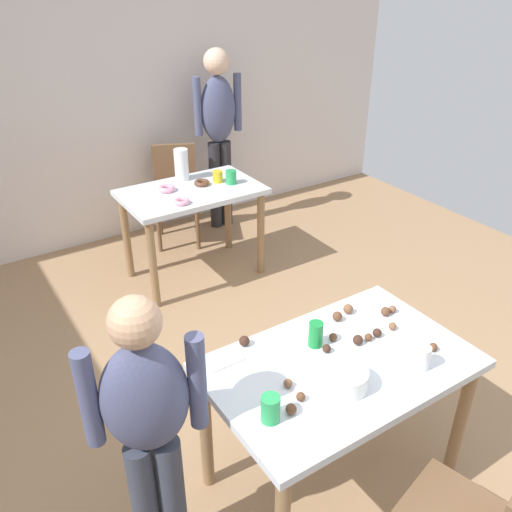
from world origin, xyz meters
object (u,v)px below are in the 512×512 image
Objects in this scene: person_adult_far at (219,124)px; person_girl_near at (148,424)px; dining_table_far at (192,204)px; soda_can at (315,334)px; mixing_bowl at (345,379)px; chair_far_table at (176,188)px; dining_table_near at (339,380)px; pitcher_far at (181,165)px.

person_girl_near is at bearing -123.97° from person_adult_far.
person_adult_far is at bearing 47.44° from dining_table_far.
person_girl_near is 0.84m from soda_can.
mixing_bowl is (0.77, -0.21, -0.00)m from person_girl_near.
person_adult_far is (0.48, 0.03, 0.50)m from chair_far_table.
person_girl_near reaches higher than dining_table_near.
dining_table_far is 8.67× the size of soda_can.
dining_table_far is (0.36, 2.16, -0.02)m from dining_table_near.
chair_far_table is 0.70m from person_adult_far.
dining_table_near is 0.22m from mixing_bowl.
person_adult_far reaches higher than chair_far_table.
dining_table_far is 2.05m from soda_can.
person_girl_near is 0.80m from mixing_bowl.
chair_far_table is 2.75m from soda_can.
chair_far_table is 4.66× the size of mixing_bowl.
chair_far_table is 3.04m from mixing_bowl.
chair_far_table is 7.13× the size of soda_can.
mixing_bowl is 2.57m from pitcher_far.
mixing_bowl is (-0.09, -0.13, 0.15)m from dining_table_near.
chair_far_table is at bearing 73.41° from pitcher_far.
dining_table_far is 5.66× the size of mixing_bowl.
dining_table_near is 4.69× the size of pitcher_far.
person_adult_far is 3.20m from mixing_bowl.
chair_far_table is at bearing 78.08° from mixing_bowl.
person_adult_far is 2.91m from soda_can.
person_adult_far is at bearing 4.00° from chair_far_table.
dining_table_near is 1.34× the size of chair_far_table.
soda_can is at bearing 4.95° from person_girl_near.
soda_can reaches higher than dining_table_near.
soda_can is at bearing -100.91° from dining_table_far.
person_adult_far is at bearing 69.78° from mixing_bowl.
soda_can is 2.28m from pitcher_far.
dining_table_far is at bearing -104.25° from chair_far_table.
person_adult_far is (1.01, 2.86, 0.36)m from dining_table_near.
soda_can is at bearing 76.56° from mixing_bowl.
dining_table_near is at bearing -100.67° from chair_far_table.
person_adult_far reaches higher than person_girl_near.
pitcher_far reaches higher than mixing_bowl.
dining_table_far is 0.34m from pitcher_far.
dining_table_near is at bearing -99.55° from pitcher_far.
pitcher_far reaches higher than dining_table_far.
dining_table_far is at bearing 80.46° from dining_table_near.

